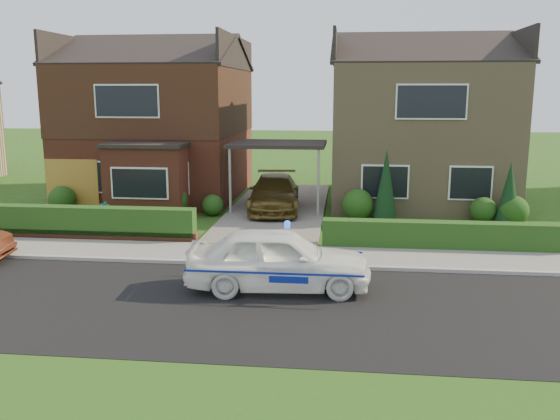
# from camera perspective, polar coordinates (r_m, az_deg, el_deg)

# --- Properties ---
(ground) EXTENTS (120.00, 120.00, 0.00)m
(ground) POSITION_cam_1_polar(r_m,az_deg,el_deg) (13.76, -5.51, -9.07)
(ground) COLOR #1F4A13
(ground) RESTS_ON ground
(road) EXTENTS (60.00, 6.00, 0.02)m
(road) POSITION_cam_1_polar(r_m,az_deg,el_deg) (13.76, -5.51, -9.07)
(road) COLOR black
(road) RESTS_ON ground
(kerb) EXTENTS (60.00, 0.16, 0.12)m
(kerb) POSITION_cam_1_polar(r_m,az_deg,el_deg) (16.58, -3.35, -5.22)
(kerb) COLOR #9E9993
(kerb) RESTS_ON ground
(sidewalk) EXTENTS (60.00, 2.00, 0.10)m
(sidewalk) POSITION_cam_1_polar(r_m,az_deg,el_deg) (17.58, -2.78, -4.28)
(sidewalk) COLOR slate
(sidewalk) RESTS_ON ground
(driveway) EXTENTS (3.80, 12.00, 0.12)m
(driveway) POSITION_cam_1_polar(r_m,az_deg,el_deg) (24.23, -0.19, 0.14)
(driveway) COLOR #666059
(driveway) RESTS_ON ground
(house_left) EXTENTS (7.50, 9.53, 7.25)m
(house_left) POSITION_cam_1_polar(r_m,az_deg,el_deg) (27.85, -11.55, 9.16)
(house_left) COLOR brown
(house_left) RESTS_ON ground
(house_right) EXTENTS (7.50, 8.06, 7.25)m
(house_right) POSITION_cam_1_polar(r_m,az_deg,el_deg) (26.80, 13.12, 8.70)
(house_right) COLOR #967E5B
(house_right) RESTS_ON ground
(carport_link) EXTENTS (3.80, 3.00, 2.77)m
(carport_link) POSITION_cam_1_polar(r_m,az_deg,el_deg) (23.81, -0.21, 6.25)
(carport_link) COLOR black
(carport_link) RESTS_ON ground
(garage_door) EXTENTS (2.20, 0.10, 2.10)m
(garage_door) POSITION_cam_1_polar(r_m,az_deg,el_deg) (25.37, -19.34, 2.27)
(garage_door) COLOR olive
(garage_door) RESTS_ON ground
(dwarf_wall) EXTENTS (7.70, 0.25, 0.36)m
(dwarf_wall) POSITION_cam_1_polar(r_m,az_deg,el_deg) (20.36, -18.57, -2.31)
(dwarf_wall) COLOR brown
(dwarf_wall) RESTS_ON ground
(hedge_left) EXTENTS (7.50, 0.55, 0.90)m
(hedge_left) POSITION_cam_1_polar(r_m,az_deg,el_deg) (20.53, -18.37, -2.70)
(hedge_left) COLOR #183811
(hedge_left) RESTS_ON ground
(hedge_right) EXTENTS (7.50, 0.55, 0.80)m
(hedge_right) POSITION_cam_1_polar(r_m,az_deg,el_deg) (18.84, 15.60, -3.78)
(hedge_right) COLOR #183811
(hedge_right) RESTS_ON ground
(shrub_left_far) EXTENTS (1.08, 1.08, 1.08)m
(shrub_left_far) POSITION_cam_1_polar(r_m,az_deg,el_deg) (25.15, -20.23, 0.96)
(shrub_left_far) COLOR #183811
(shrub_left_far) RESTS_ON ground
(shrub_left_mid) EXTENTS (1.32, 1.32, 1.32)m
(shrub_left_mid) POSITION_cam_1_polar(r_m,az_deg,el_deg) (23.28, -10.51, 0.98)
(shrub_left_mid) COLOR #183811
(shrub_left_mid) RESTS_ON ground
(shrub_left_near) EXTENTS (0.84, 0.84, 0.84)m
(shrub_left_near) POSITION_cam_1_polar(r_m,az_deg,el_deg) (23.20, -6.49, 0.46)
(shrub_left_near) COLOR #183811
(shrub_left_near) RESTS_ON ground
(shrub_right_near) EXTENTS (1.20, 1.20, 1.20)m
(shrub_right_near) POSITION_cam_1_polar(r_m,az_deg,el_deg) (22.41, 7.49, 0.52)
(shrub_right_near) COLOR #183811
(shrub_right_near) RESTS_ON ground
(shrub_right_mid) EXTENTS (0.96, 0.96, 0.96)m
(shrub_right_mid) POSITION_cam_1_polar(r_m,az_deg,el_deg) (23.09, 18.96, 0.01)
(shrub_right_mid) COLOR #183811
(shrub_right_mid) RESTS_ON ground
(shrub_right_far) EXTENTS (1.08, 1.08, 1.08)m
(shrub_right_far) POSITION_cam_1_polar(r_m,az_deg,el_deg) (23.03, 21.56, -0.05)
(shrub_right_far) COLOR #183811
(shrub_right_far) RESTS_ON ground
(conifer_a) EXTENTS (0.90, 0.90, 2.60)m
(conifer_a) POSITION_cam_1_polar(r_m,az_deg,el_deg) (22.13, 10.13, 2.14)
(conifer_a) COLOR black
(conifer_a) RESTS_ON ground
(conifer_b) EXTENTS (0.90, 0.90, 2.20)m
(conifer_b) POSITION_cam_1_polar(r_m,az_deg,el_deg) (22.88, 21.18, 1.33)
(conifer_b) COLOR black
(conifer_b) RESTS_ON ground
(police_car) EXTENTS (4.13, 4.61, 1.69)m
(police_car) POSITION_cam_1_polar(r_m,az_deg,el_deg) (14.47, -0.15, -4.79)
(police_car) COLOR white
(police_car) RESTS_ON ground
(driveway_car) EXTENTS (2.27, 4.85, 1.37)m
(driveway_car) POSITION_cam_1_polar(r_m,az_deg,el_deg) (23.50, -0.54, 1.63)
(driveway_car) COLOR brown
(driveway_car) RESTS_ON driveway
(potted_plant_a) EXTENTS (0.40, 0.27, 0.74)m
(potted_plant_a) POSITION_cam_1_polar(r_m,az_deg,el_deg) (22.95, -16.53, -0.18)
(potted_plant_a) COLOR gray
(potted_plant_a) RESTS_ON ground
(potted_plant_b) EXTENTS (0.45, 0.40, 0.68)m
(potted_plant_b) POSITION_cam_1_polar(r_m,az_deg,el_deg) (20.76, -13.15, -1.30)
(potted_plant_b) COLOR gray
(potted_plant_b) RESTS_ON ground
(potted_plant_c) EXTENTS (0.50, 0.50, 0.70)m
(potted_plant_c) POSITION_cam_1_polar(r_m,az_deg,el_deg) (20.14, -8.82, -1.49)
(potted_plant_c) COLOR gray
(potted_plant_c) RESTS_ON ground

